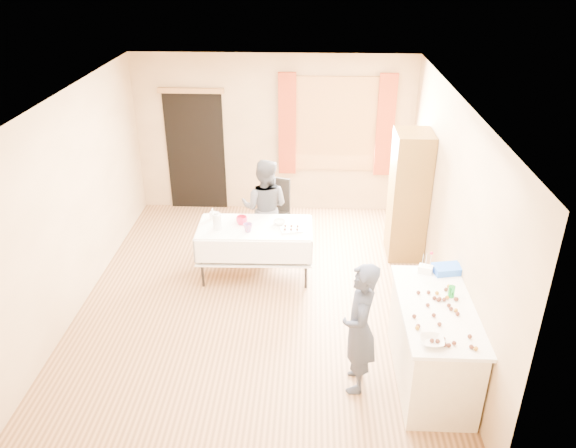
{
  "coord_description": "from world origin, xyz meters",
  "views": [
    {
      "loc": [
        0.61,
        -6.02,
        4.13
      ],
      "look_at": [
        0.35,
        0.0,
        1.08
      ],
      "focal_mm": 35.0,
      "sensor_mm": 36.0,
      "label": 1
    }
  ],
  "objects_px": {
    "party_table": "(255,246)",
    "woman": "(265,208)",
    "chair": "(274,224)",
    "girl": "(359,328)",
    "cabinet": "(408,196)",
    "counter": "(432,343)"
  },
  "relations": [
    {
      "from": "chair",
      "to": "girl",
      "type": "relative_size",
      "value": 0.69
    },
    {
      "from": "cabinet",
      "to": "woman",
      "type": "relative_size",
      "value": 1.28
    },
    {
      "from": "counter",
      "to": "chair",
      "type": "height_order",
      "value": "chair"
    },
    {
      "from": "counter",
      "to": "chair",
      "type": "distance_m",
      "value": 3.46
    },
    {
      "from": "cabinet",
      "to": "girl",
      "type": "distance_m",
      "value": 2.92
    },
    {
      "from": "party_table",
      "to": "woman",
      "type": "distance_m",
      "value": 0.7
    },
    {
      "from": "cabinet",
      "to": "girl",
      "type": "xyz_separation_m",
      "value": [
        -0.87,
        -2.78,
        -0.21
      ]
    },
    {
      "from": "counter",
      "to": "girl",
      "type": "height_order",
      "value": "girl"
    },
    {
      "from": "cabinet",
      "to": "party_table",
      "type": "xyz_separation_m",
      "value": [
        -2.1,
        -0.69,
        -0.48
      ]
    },
    {
      "from": "chair",
      "to": "girl",
      "type": "height_order",
      "value": "girl"
    },
    {
      "from": "girl",
      "to": "chair",
      "type": "bearing_deg",
      "value": -157.79
    },
    {
      "from": "cabinet",
      "to": "chair",
      "type": "bearing_deg",
      "value": 171.41
    },
    {
      "from": "cabinet",
      "to": "party_table",
      "type": "relative_size",
      "value": 1.2
    },
    {
      "from": "chair",
      "to": "girl",
      "type": "bearing_deg",
      "value": -51.97
    },
    {
      "from": "chair",
      "to": "woman",
      "type": "height_order",
      "value": "woman"
    },
    {
      "from": "cabinet",
      "to": "counter",
      "type": "height_order",
      "value": "cabinet"
    },
    {
      "from": "party_table",
      "to": "girl",
      "type": "relative_size",
      "value": 1.07
    },
    {
      "from": "party_table",
      "to": "girl",
      "type": "distance_m",
      "value": 2.45
    },
    {
      "from": "cabinet",
      "to": "chair",
      "type": "xyz_separation_m",
      "value": [
        -1.93,
        0.29,
        -0.63
      ]
    },
    {
      "from": "chair",
      "to": "woman",
      "type": "distance_m",
      "value": 0.55
    },
    {
      "from": "cabinet",
      "to": "counter",
      "type": "distance_m",
      "value": 2.69
    },
    {
      "from": "chair",
      "to": "woman",
      "type": "xyz_separation_m",
      "value": [
        -0.1,
        -0.34,
        0.43
      ]
    }
  ]
}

